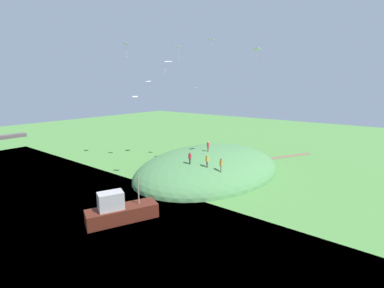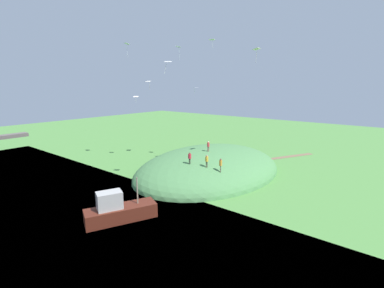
# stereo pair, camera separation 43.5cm
# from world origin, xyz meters

# --- Properties ---
(ground_plane) EXTENTS (160.00, 160.00, 0.00)m
(ground_plane) POSITION_xyz_m (0.00, 0.00, 0.00)
(ground_plane) COLOR #4F883F
(grass_hill) EXTENTS (27.45, 19.87, 7.40)m
(grass_hill) POSITION_xyz_m (6.71, -3.28, 0.00)
(grass_hill) COLOR #4C834A
(grass_hill) RESTS_ON ground_plane
(dirt_path) EXTENTS (13.78, 7.96, 0.04)m
(dirt_path) POSITION_xyz_m (22.32, -9.39, 0.02)
(dirt_path) COLOR brown
(dirt_path) RESTS_ON ground_plane
(boat_on_lake) EXTENTS (7.36, 4.91, 4.33)m
(boat_on_lake) POSITION_xyz_m (-12.72, -5.61, 1.10)
(boat_on_lake) COLOR #512014
(boat_on_lake) RESTS_ON lake_water
(person_watching_kites) EXTENTS (0.51, 0.51, 1.59)m
(person_watching_kites) POSITION_xyz_m (5.15, -4.09, 4.66)
(person_watching_kites) COLOR brown
(person_watching_kites) RESTS_ON grass_hill
(person_on_hilltop) EXTENTS (0.51, 0.51, 1.80)m
(person_on_hilltop) POSITION_xyz_m (0.73, -9.17, 3.65)
(person_on_hilltop) COLOR brown
(person_on_hilltop) RESTS_ON grass_hill
(person_walking_path) EXTENTS (0.57, 0.57, 1.68)m
(person_walking_path) POSITION_xyz_m (0.26, -7.30, 3.96)
(person_walking_path) COLOR #4F523B
(person_walking_path) RESTS_ON grass_hill
(person_near_shore) EXTENTS (0.47, 0.47, 1.62)m
(person_near_shore) POSITION_xyz_m (-0.42, -4.95, 4.11)
(person_near_shore) COLOR #323A2B
(person_near_shore) RESTS_ON grass_hill
(kite_0) EXTENTS (1.40, 1.36, 2.31)m
(kite_0) POSITION_xyz_m (8.13, 4.39, 19.81)
(kite_0) COLOR white
(kite_1) EXTENTS (1.09, 0.75, 1.84)m
(kite_1) POSITION_xyz_m (5.64, -11.09, 18.02)
(kite_1) COLOR silver
(kite_2) EXTENTS (0.83, 0.67, 1.09)m
(kite_2) POSITION_xyz_m (8.18, 0.72, 13.18)
(kite_2) COLOR white
(kite_3) EXTENTS (1.12, 1.30, 2.35)m
(kite_3) POSITION_xyz_m (2.68, 11.00, 20.26)
(kite_3) COLOR white
(kite_4) EXTENTS (1.01, 1.12, 1.56)m
(kite_4) POSITION_xyz_m (-2.17, -2.84, 16.39)
(kite_4) COLOR white
(kite_5) EXTENTS (1.02, 1.10, 1.20)m
(kite_5) POSITION_xyz_m (4.54, 11.51, 11.54)
(kite_5) COLOR silver
(kite_6) EXTENTS (0.60, 0.78, 1.08)m
(kite_6) POSITION_xyz_m (-4.25, -1.38, 13.97)
(kite_6) COLOR white
(kite_7) EXTENTS (0.80, 1.03, 1.32)m
(kite_7) POSITION_xyz_m (9.91, -1.22, 20.66)
(kite_7) COLOR silver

